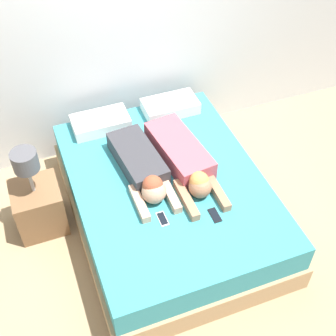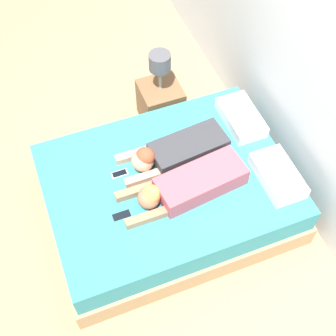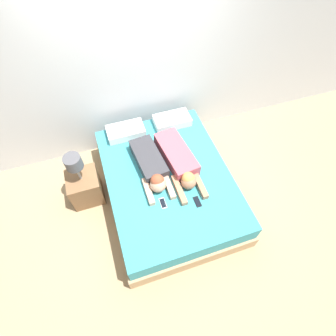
# 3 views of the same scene
# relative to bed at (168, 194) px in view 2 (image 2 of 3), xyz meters

# --- Properties ---
(ground_plane) EXTENTS (12.00, 12.00, 0.00)m
(ground_plane) POSITION_rel_bed_xyz_m (0.00, 0.00, -0.26)
(ground_plane) COLOR #9E8460
(wall_back) EXTENTS (12.00, 0.06, 2.60)m
(wall_back) POSITION_rel_bed_xyz_m (0.00, 1.24, 1.04)
(wall_back) COLOR silver
(wall_back) RESTS_ON ground_plane
(bed) EXTENTS (1.65, 2.18, 0.52)m
(bed) POSITION_rel_bed_xyz_m (0.00, 0.00, 0.00)
(bed) COLOR tan
(bed) RESTS_ON ground_plane
(pillow_head_left) EXTENTS (0.54, 0.30, 0.12)m
(pillow_head_left) POSITION_rel_bed_xyz_m (-0.36, 0.88, 0.32)
(pillow_head_left) COLOR white
(pillow_head_left) RESTS_ON bed
(pillow_head_right) EXTENTS (0.54, 0.30, 0.12)m
(pillow_head_right) POSITION_rel_bed_xyz_m (0.36, 0.88, 0.32)
(pillow_head_right) COLOR white
(pillow_head_right) RESTS_ON bed
(person_left) EXTENTS (0.38, 1.00, 0.23)m
(person_left) POSITION_rel_bed_xyz_m (-0.19, 0.13, 0.35)
(person_left) COLOR #333338
(person_left) RESTS_ON bed
(person_right) EXTENTS (0.41, 1.12, 0.22)m
(person_right) POSITION_rel_bed_xyz_m (0.19, 0.10, 0.36)
(person_right) COLOR #B24C59
(person_right) RESTS_ON bed
(cell_phone_left) EXTENTS (0.07, 0.15, 0.01)m
(cell_phone_left) POSITION_rel_bed_xyz_m (-0.19, -0.38, 0.27)
(cell_phone_left) COLOR silver
(cell_phone_left) RESTS_ON bed
(cell_phone_right) EXTENTS (0.07, 0.15, 0.01)m
(cell_phone_right) POSITION_rel_bed_xyz_m (0.21, -0.50, 0.27)
(cell_phone_right) COLOR black
(cell_phone_right) RESTS_ON bed
(nightstand) EXTENTS (0.42, 0.42, 0.91)m
(nightstand) POSITION_rel_bed_xyz_m (-1.10, 0.34, 0.03)
(nightstand) COLOR brown
(nightstand) RESTS_ON ground_plane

